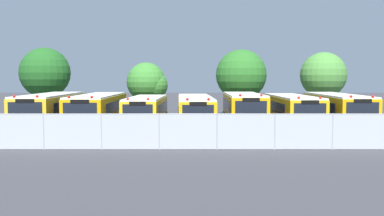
{
  "coord_description": "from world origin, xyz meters",
  "views": [
    {
      "loc": [
        -0.23,
        -32.31,
        3.83
      ],
      "look_at": [
        -0.11,
        0.0,
        1.6
      ],
      "focal_mm": 41.12,
      "sensor_mm": 36.0,
      "label": 1
    }
  ],
  "objects_px": {
    "school_bus_1": "(97,110)",
    "tree_1": "(146,83)",
    "school_bus_3": "(193,111)",
    "tree_2": "(239,75)",
    "school_bus_2": "(145,111)",
    "school_bus_5": "(290,111)",
    "school_bus_6": "(334,110)",
    "school_bus_0": "(49,110)",
    "school_bus_4": "(242,110)",
    "tree_3": "(322,75)",
    "tree_0": "(44,73)"
  },
  "relations": [
    {
      "from": "tree_0",
      "to": "tree_3",
      "type": "distance_m",
      "value": 26.94
    },
    {
      "from": "school_bus_6",
      "to": "tree_0",
      "type": "height_order",
      "value": "tree_0"
    },
    {
      "from": "school_bus_4",
      "to": "tree_1",
      "type": "relative_size",
      "value": 1.78
    },
    {
      "from": "school_bus_1",
      "to": "tree_1",
      "type": "height_order",
      "value": "tree_1"
    },
    {
      "from": "school_bus_0",
      "to": "tree_2",
      "type": "height_order",
      "value": "tree_2"
    },
    {
      "from": "tree_3",
      "to": "school_bus_4",
      "type": "bearing_deg",
      "value": -131.47
    },
    {
      "from": "school_bus_4",
      "to": "tree_2",
      "type": "height_order",
      "value": "tree_2"
    },
    {
      "from": "school_bus_3",
      "to": "tree_1",
      "type": "bearing_deg",
      "value": -66.32
    },
    {
      "from": "school_bus_0",
      "to": "tree_0",
      "type": "distance_m",
      "value": 11.42
    },
    {
      "from": "school_bus_1",
      "to": "school_bus_4",
      "type": "bearing_deg",
      "value": -179.92
    },
    {
      "from": "school_bus_0",
      "to": "school_bus_5",
      "type": "height_order",
      "value": "school_bus_0"
    },
    {
      "from": "school_bus_3",
      "to": "tree_3",
      "type": "bearing_deg",
      "value": -142.47
    },
    {
      "from": "tree_0",
      "to": "tree_1",
      "type": "distance_m",
      "value": 10.23
    },
    {
      "from": "school_bus_2",
      "to": "tree_1",
      "type": "relative_size",
      "value": 1.77
    },
    {
      "from": "school_bus_5",
      "to": "tree_0",
      "type": "relative_size",
      "value": 1.48
    },
    {
      "from": "tree_2",
      "to": "tree_0",
      "type": "bearing_deg",
      "value": 179.17
    },
    {
      "from": "school_bus_1",
      "to": "tree_1",
      "type": "xyz_separation_m",
      "value": [
        2.78,
        9.1,
        1.89
      ]
    },
    {
      "from": "school_bus_2",
      "to": "school_bus_3",
      "type": "height_order",
      "value": "school_bus_3"
    },
    {
      "from": "school_bus_0",
      "to": "school_bus_1",
      "type": "relative_size",
      "value": 1.02
    },
    {
      "from": "school_bus_4",
      "to": "school_bus_5",
      "type": "distance_m",
      "value": 3.53
    },
    {
      "from": "school_bus_1",
      "to": "school_bus_3",
      "type": "bearing_deg",
      "value": 179.38
    },
    {
      "from": "school_bus_1",
      "to": "school_bus_2",
      "type": "distance_m",
      "value": 3.55
    },
    {
      "from": "tree_2",
      "to": "tree_1",
      "type": "bearing_deg",
      "value": -172.81
    },
    {
      "from": "tree_2",
      "to": "school_bus_5",
      "type": "bearing_deg",
      "value": -75.65
    },
    {
      "from": "school_bus_4",
      "to": "tree_1",
      "type": "height_order",
      "value": "tree_1"
    },
    {
      "from": "school_bus_0",
      "to": "school_bus_4",
      "type": "relative_size",
      "value": 1.2
    },
    {
      "from": "school_bus_0",
      "to": "tree_1",
      "type": "relative_size",
      "value": 2.13
    },
    {
      "from": "school_bus_6",
      "to": "tree_3",
      "type": "distance_m",
      "value": 10.54
    },
    {
      "from": "tree_3",
      "to": "school_bus_1",
      "type": "bearing_deg",
      "value": -152.57
    },
    {
      "from": "school_bus_6",
      "to": "school_bus_0",
      "type": "bearing_deg",
      "value": 1.81
    },
    {
      "from": "school_bus_3",
      "to": "tree_2",
      "type": "height_order",
      "value": "tree_2"
    },
    {
      "from": "school_bus_1",
      "to": "school_bus_6",
      "type": "distance_m",
      "value": 17.61
    },
    {
      "from": "school_bus_1",
      "to": "school_bus_6",
      "type": "height_order",
      "value": "school_bus_6"
    },
    {
      "from": "school_bus_5",
      "to": "school_bus_6",
      "type": "bearing_deg",
      "value": -176.56
    },
    {
      "from": "school_bus_1",
      "to": "tree_3",
      "type": "relative_size",
      "value": 1.76
    },
    {
      "from": "school_bus_2",
      "to": "tree_0",
      "type": "bearing_deg",
      "value": -42.41
    },
    {
      "from": "tree_3",
      "to": "school_bus_2",
      "type": "bearing_deg",
      "value": -148.0
    },
    {
      "from": "school_bus_2",
      "to": "tree_2",
      "type": "bearing_deg",
      "value": -127.38
    },
    {
      "from": "school_bus_2",
      "to": "school_bus_4",
      "type": "distance_m",
      "value": 7.16
    },
    {
      "from": "school_bus_0",
      "to": "school_bus_6",
      "type": "distance_m",
      "value": 21.12
    },
    {
      "from": "school_bus_5",
      "to": "tree_2",
      "type": "height_order",
      "value": "tree_2"
    },
    {
      "from": "tree_2",
      "to": "school_bus_3",
      "type": "bearing_deg",
      "value": -113.61
    },
    {
      "from": "school_bus_4",
      "to": "school_bus_5",
      "type": "relative_size",
      "value": 0.94
    },
    {
      "from": "school_bus_2",
      "to": "school_bus_4",
      "type": "bearing_deg",
      "value": -179.19
    },
    {
      "from": "school_bus_6",
      "to": "tree_1",
      "type": "bearing_deg",
      "value": -29.45
    },
    {
      "from": "school_bus_2",
      "to": "school_bus_5",
      "type": "bearing_deg",
      "value": -179.84
    },
    {
      "from": "school_bus_1",
      "to": "school_bus_4",
      "type": "distance_m",
      "value": 10.7
    },
    {
      "from": "school_bus_5",
      "to": "tree_3",
      "type": "bearing_deg",
      "value": -118.45
    },
    {
      "from": "school_bus_3",
      "to": "tree_0",
      "type": "relative_size",
      "value": 1.68
    },
    {
      "from": "tree_1",
      "to": "school_bus_3",
      "type": "bearing_deg",
      "value": -64.61
    }
  ]
}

